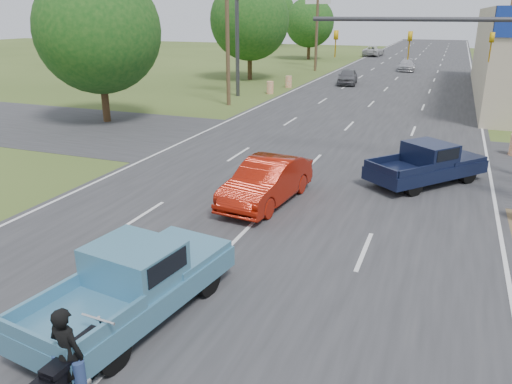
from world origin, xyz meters
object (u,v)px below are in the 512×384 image
at_px(red_convertible, 267,182).
at_px(navy_pickup, 429,163).
at_px(distant_car_grey, 348,77).
at_px(distant_car_white, 373,51).
at_px(blue_pickup, 137,280).
at_px(distant_car_silver, 407,65).
at_px(rider, 68,359).
at_px(motorcycle, 68,378).

relative_size(red_convertible, navy_pickup, 0.94).
distance_m(distant_car_grey, distant_car_white, 33.29).
height_order(blue_pickup, distant_car_silver, blue_pickup).
bearing_deg(red_convertible, rider, -82.51).
xyz_separation_m(distant_car_silver, distant_car_white, (-6.72, 19.25, 0.08)).
relative_size(red_convertible, distant_car_grey, 1.12).
xyz_separation_m(motorcycle, distant_car_silver, (0.27, 55.23, 0.13)).
distance_m(red_convertible, navy_pickup, 6.63).
distance_m(distant_car_grey, distant_car_silver, 14.47).
height_order(blue_pickup, distant_car_grey, blue_pickup).
xyz_separation_m(rider, blue_pickup, (-0.43, 2.63, -0.02)).
height_order(rider, blue_pickup, rider).
height_order(rider, navy_pickup, rider).
bearing_deg(distant_car_white, blue_pickup, 98.69).
xyz_separation_m(motorcycle, rider, (0.00, 0.07, 0.34)).
bearing_deg(blue_pickup, navy_pickup, 73.53).
relative_size(rider, distant_car_grey, 0.42).
xyz_separation_m(motorcycle, blue_pickup, (-0.43, 2.69, 0.32)).
bearing_deg(distant_car_silver, distant_car_white, 105.84).
height_order(motorcycle, distant_car_silver, distant_car_silver).
bearing_deg(red_convertible, distant_car_silver, 95.83).
height_order(distant_car_silver, distant_car_white, distant_car_white).
height_order(blue_pickup, distant_car_white, blue_pickup).
bearing_deg(distant_car_white, red_convertible, 99.45).
xyz_separation_m(distant_car_grey, distant_car_silver, (3.95, 13.92, -0.04)).
relative_size(rider, distant_car_silver, 0.38).
xyz_separation_m(red_convertible, distant_car_silver, (0.46, 45.10, -0.10)).
distance_m(navy_pickup, distant_car_white, 61.16).
relative_size(motorcycle, distant_car_silver, 0.52).
xyz_separation_m(red_convertible, distant_car_grey, (-3.49, 31.18, -0.06)).
bearing_deg(navy_pickup, distant_car_white, 140.07).
distance_m(motorcycle, distant_car_silver, 55.23).
bearing_deg(rider, blue_pickup, -77.13).
height_order(rider, distant_car_silver, rider).
distance_m(navy_pickup, distant_car_grey, 28.26).
relative_size(motorcycle, distant_car_grey, 0.57).
distance_m(red_convertible, distant_car_white, 64.66).
distance_m(blue_pickup, distant_car_white, 72.04).
height_order(red_convertible, distant_car_white, red_convertible).
relative_size(navy_pickup, distant_car_white, 0.92).
xyz_separation_m(blue_pickup, distant_car_grey, (-3.25, 38.62, -0.15)).
relative_size(red_convertible, distant_car_white, 0.87).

